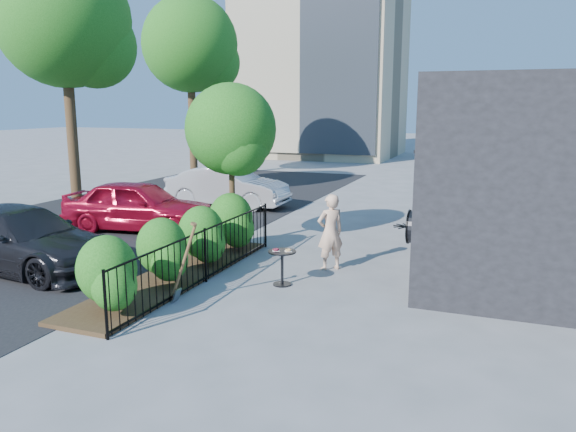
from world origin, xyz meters
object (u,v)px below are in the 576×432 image
at_px(car_darkgrey, 21,239).
at_px(car_red, 139,205).
at_px(cafe_table, 282,262).
at_px(street_tree_near, 65,29).
at_px(car_silver, 228,187).
at_px(patio_tree, 233,135).
at_px(woman, 330,232).
at_px(shovel, 183,267).
at_px(street_tree_far, 191,50).

bearing_deg(car_darkgrey, car_red, 3.88).
bearing_deg(car_red, cafe_table, -126.60).
height_order(street_tree_near, car_red, street_tree_near).
xyz_separation_m(cafe_table, car_silver, (-4.94, 7.31, 0.22)).
relative_size(street_tree_near, car_darkgrey, 1.79).
relative_size(patio_tree, street_tree_near, 0.48).
relative_size(patio_tree, car_red, 0.94).
xyz_separation_m(woman, car_darkgrey, (-6.11, -2.40, -0.15)).
xyz_separation_m(shovel, car_red, (-4.28, 4.65, 0.04)).
relative_size(cafe_table, car_red, 0.18).
height_order(woman, shovel, woman).
bearing_deg(car_silver, cafe_table, -146.36).
relative_size(patio_tree, cafe_table, 5.37).
distance_m(street_tree_far, car_red, 12.54).
height_order(woman, car_red, woman).
bearing_deg(car_silver, patio_tree, -151.57).
distance_m(woman, car_red, 6.32).
xyz_separation_m(patio_tree, car_red, (-3.30, 0.68, -2.05)).
relative_size(shovel, car_red, 0.37).
bearing_deg(shovel, car_silver, 112.49).
xyz_separation_m(cafe_table, woman, (0.56, 1.36, 0.34)).
bearing_deg(car_red, car_silver, -15.56).
bearing_deg(car_darkgrey, shovel, -93.05).
height_order(street_tree_near, street_tree_far, same).
bearing_deg(car_silver, woman, -137.67).
distance_m(street_tree_far, shovel, 18.25).
distance_m(patio_tree, woman, 3.55).
bearing_deg(car_silver, shovel, -157.88).
relative_size(street_tree_near, car_red, 1.98).
bearing_deg(street_tree_near, street_tree_far, 90.00).
height_order(patio_tree, shovel, patio_tree).
bearing_deg(street_tree_near, woman, -21.94).
xyz_separation_m(street_tree_near, cafe_table, (9.92, -5.58, -5.44)).
bearing_deg(shovel, car_red, 132.61).
relative_size(woman, shovel, 1.07).
bearing_deg(street_tree_near, patio_tree, -22.57).
bearing_deg(cafe_table, street_tree_near, 150.65).
bearing_deg(street_tree_far, cafe_table, -53.85).
relative_size(street_tree_far, car_silver, 1.96).
bearing_deg(street_tree_near, cafe_table, -29.35).
bearing_deg(cafe_table, car_darkgrey, -169.34).
distance_m(street_tree_far, car_darkgrey, 16.14).
distance_m(patio_tree, car_darkgrey, 5.22).
bearing_deg(street_tree_near, car_darkgrey, -56.59).
bearing_deg(car_red, shovel, -145.03).
bearing_deg(car_red, street_tree_far, 15.02).
height_order(cafe_table, car_silver, car_silver).
bearing_deg(woman, street_tree_near, -65.34).
relative_size(street_tree_far, shovel, 5.41).
distance_m(car_red, car_darkgrey, 4.10).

